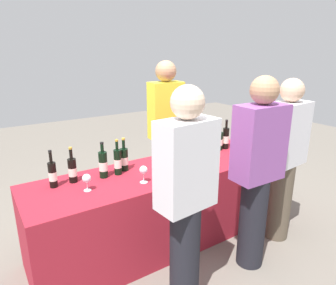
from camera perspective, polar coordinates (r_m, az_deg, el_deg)
The scene contains 17 objects.
ground_plane at distance 3.25m, azimuth 0.00°, elevation -17.36°, with size 12.00×12.00×0.00m, color slate.
tasting_table at distance 3.05m, azimuth 0.00°, elevation -11.43°, with size 2.63×0.73×0.77m, color maroon.
wine_bottle_0 at distance 2.63m, azimuth -20.89°, elevation -5.61°, with size 0.06×0.06×0.32m.
wine_bottle_1 at distance 2.67m, azimuth -17.53°, elevation -4.95°, with size 0.07×0.07×0.31m.
wine_bottle_2 at distance 2.70m, azimuth -12.11°, elevation -4.05°, with size 0.08×0.08×0.32m.
wine_bottle_3 at distance 2.74m, azimuth -9.45°, elevation -3.59°, with size 0.07×0.07×0.33m.
wine_bottle_4 at distance 2.82m, azimuth -8.25°, elevation -3.10°, with size 0.07×0.07×0.31m.
wine_bottle_5 at distance 3.41m, azimuth 9.71°, elevation 0.34°, with size 0.07×0.07×0.30m.
wine_bottle_6 at distance 3.47m, azimuth 10.81°, elevation 0.84°, with size 0.07×0.07×0.33m.
wine_bottle_7 at distance 3.58m, azimuth 13.21°, elevation 0.95°, with size 0.08×0.08×0.30m.
wine_glass_0 at distance 2.48m, azimuth -15.06°, elevation -6.62°, with size 0.07×0.07×0.14m.
wine_glass_1 at distance 2.55m, azimuth -4.64°, elevation -5.30°, with size 0.07×0.07×0.15m.
wine_glass_2 at distance 2.93m, azimuth 7.13°, elevation -2.55°, with size 0.06×0.06×0.13m.
server_pouring at distance 3.50m, azimuth -0.39°, elevation 2.43°, with size 0.39×0.23×1.73m.
guest_0 at distance 2.09m, azimuth 3.37°, elevation -10.01°, with size 0.42×0.26×1.64m.
guest_1 at distance 2.60m, azimuth 16.42°, elevation -5.00°, with size 0.42×0.24×1.66m.
guest_2 at distance 3.10m, azimuth 21.01°, elevation -2.61°, with size 0.45×0.27×1.60m.
Camera 1 is at (-1.47, -2.25, 1.84)m, focal length 32.39 mm.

